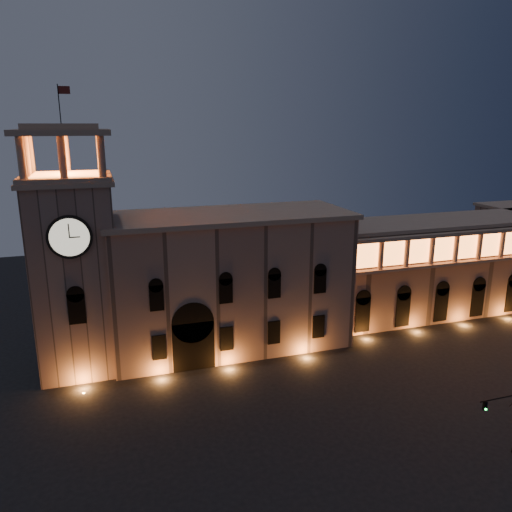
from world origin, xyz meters
name	(u,v)px	position (x,y,z in m)	size (l,w,h in m)	color
ground	(310,435)	(0.00, 0.00, 0.00)	(160.00, 160.00, 0.00)	black
government_building	(229,281)	(-2.08, 21.93, 8.77)	(30.80, 12.80, 17.60)	#896859
clock_tower	(75,267)	(-20.50, 20.98, 12.50)	(9.80, 9.80, 32.40)	#896859
colonnade_wing	(440,265)	(32.00, 23.92, 7.33)	(40.60, 11.50, 14.50)	#836254
traffic_light	(512,420)	(15.47, -7.93, 3.43)	(4.77, 0.51, 6.54)	black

